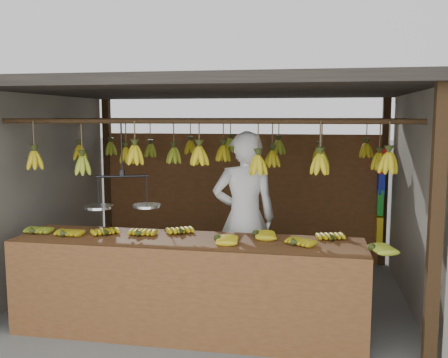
# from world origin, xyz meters

# --- Properties ---
(ground) EXTENTS (80.00, 80.00, 0.00)m
(ground) POSITION_xyz_m (0.00, 0.00, 0.00)
(ground) COLOR #5B5B57
(stall) EXTENTS (4.30, 3.30, 2.40)m
(stall) POSITION_xyz_m (0.00, 0.33, 1.97)
(stall) COLOR black
(stall) RESTS_ON ground
(counter) EXTENTS (3.44, 0.75, 0.96)m
(counter) POSITION_xyz_m (-0.08, -1.22, 0.71)
(counter) COLOR brown
(counter) RESTS_ON ground
(hanging_bananas) EXTENTS (3.64, 2.23, 0.39)m
(hanging_bananas) POSITION_xyz_m (0.00, -0.01, 1.61)
(hanging_bananas) COLOR gold
(hanging_bananas) RESTS_ON ground
(balance_scale) EXTENTS (0.71, 0.42, 0.84)m
(balance_scale) POSITION_xyz_m (-0.76, -1.00, 1.22)
(balance_scale) COLOR black
(balance_scale) RESTS_ON ground
(vendor) EXTENTS (0.78, 0.62, 1.89)m
(vendor) POSITION_xyz_m (0.33, -0.27, 0.95)
(vendor) COLOR white
(vendor) RESTS_ON ground
(bag_bundles) EXTENTS (0.08, 0.26, 1.26)m
(bag_bundles) POSITION_xyz_m (1.94, 1.35, 1.02)
(bag_bundles) COLOR red
(bag_bundles) RESTS_ON ground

